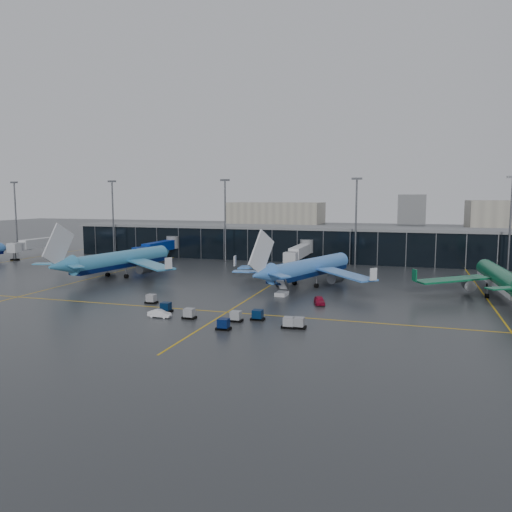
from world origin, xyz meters
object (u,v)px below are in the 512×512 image
(airliner_klm_near, at_px, (310,257))
(airliner_aer_lingus, at_px, (501,266))
(airliner_arkefly, at_px, (122,250))
(baggage_carts, at_px, (223,315))
(mobile_airstair, at_px, (282,292))
(service_van_white, at_px, (160,314))
(service_van_red, at_px, (319,300))

(airliner_klm_near, xyz_separation_m, airliner_aer_lingus, (39.13, -2.00, -0.25))
(airliner_arkefly, bearing_deg, baggage_carts, -31.29)
(airliner_arkefly, xyz_separation_m, mobile_airstair, (44.96, -12.60, -6.03))
(mobile_airstair, height_order, service_van_white, mobile_airstair)
(airliner_aer_lingus, distance_m, service_van_white, 67.66)
(airliner_arkefly, relative_size, mobile_airstair, 12.85)
(airliner_klm_near, relative_size, airliner_aer_lingus, 1.04)
(baggage_carts, bearing_deg, service_van_red, 51.33)
(airliner_klm_near, relative_size, baggage_carts, 1.28)
(airliner_klm_near, bearing_deg, airliner_aer_lingus, 16.25)
(airliner_klm_near, relative_size, service_van_red, 9.28)
(airliner_klm_near, relative_size, service_van_white, 10.62)
(airliner_aer_lingus, xyz_separation_m, mobile_airstair, (-42.20, -11.92, -5.42))
(baggage_carts, height_order, service_van_red, baggage_carts)
(airliner_arkefly, height_order, baggage_carts, airliner_arkefly)
(mobile_airstair, bearing_deg, baggage_carts, -97.37)
(baggage_carts, bearing_deg, airliner_arkefly, 139.53)
(baggage_carts, height_order, service_van_white, baggage_carts)
(airliner_klm_near, distance_m, airliner_aer_lingus, 39.18)
(airliner_klm_near, xyz_separation_m, service_van_red, (5.73, -19.87, -5.68))
(airliner_arkefly, distance_m, airliner_aer_lingus, 87.17)
(service_van_white, bearing_deg, mobile_airstair, -31.70)
(baggage_carts, bearing_deg, service_van_white, -170.56)
(baggage_carts, relative_size, service_van_white, 8.30)
(service_van_white, bearing_deg, baggage_carts, -80.40)
(baggage_carts, distance_m, service_van_white, 10.84)
(airliner_arkefly, bearing_deg, service_van_white, -41.38)
(mobile_airstair, xyz_separation_m, service_van_red, (8.80, -5.94, 0.00))
(baggage_carts, xyz_separation_m, service_van_red, (13.00, 16.24, 0.01))
(airliner_aer_lingus, relative_size, service_van_white, 10.20)
(airliner_klm_near, distance_m, mobile_airstair, 15.35)
(airliner_arkefly, bearing_deg, airliner_aer_lingus, 8.74)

